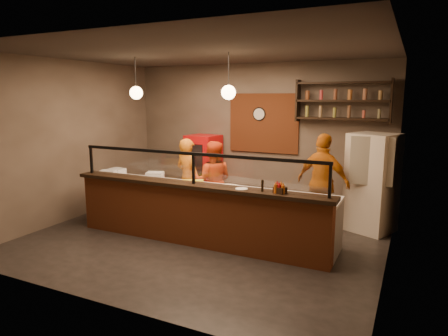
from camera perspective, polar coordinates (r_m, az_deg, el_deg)
The scene contains 29 objects.
floor at distance 7.18m, azimuth -3.02°, elevation -10.06°, with size 6.00×6.00×0.00m, color black.
ceiling at distance 6.78m, azimuth -3.28°, elevation 16.23°, with size 6.00×6.00×0.00m, color #3C352F.
wall_back at distance 9.05m, azimuth 4.51°, elevation 4.55°, with size 6.00×6.00×0.00m, color #6F5F51.
wall_left at distance 8.64m, azimuth -20.89°, elevation 3.65°, with size 5.00×5.00×0.00m, color #6F5F51.
wall_right at distance 5.97m, azimuth 22.97°, elevation 0.86°, with size 5.00×5.00×0.00m, color #6F5F51.
wall_front at distance 4.79m, azimuth -17.70°, elevation -0.94°, with size 6.00×6.00×0.00m, color #6F5F51.
brick_patch at distance 8.93m, azimuth 5.67°, elevation 6.39°, with size 1.60×0.04×1.30m, color brown.
service_counter at distance 6.78m, azimuth -4.29°, elevation -6.87°, with size 4.60×0.25×1.00m, color brown.
counter_ledge at distance 6.64m, azimuth -4.35°, elevation -2.49°, with size 4.70×0.37×0.06m, color black.
worktop_cabinet at distance 7.22m, azimuth -2.29°, elevation -6.40°, with size 4.60×0.75×0.85m, color gray.
worktop at distance 7.10m, azimuth -2.31°, elevation -2.92°, with size 4.60×0.75×0.05m, color silver.
sneeze_guard at distance 6.57m, azimuth -4.39°, elevation 0.40°, with size 4.50×0.05×0.52m.
wall_shelving at distance 8.33m, azimuth 16.56°, elevation 9.19°, with size 1.84×0.28×0.85m.
wall_clock at distance 8.95m, azimuth 5.07°, elevation 7.69°, with size 0.30×0.30×0.04m, color black.
pendant_left at distance 7.74m, azimuth -12.43°, elevation 10.46°, with size 0.24×0.24×0.77m.
pendant_right at distance 6.74m, azimuth 0.64°, elevation 10.76°, with size 0.24×0.24×0.77m.
cook_left at distance 8.22m, azimuth -5.18°, elevation -1.50°, with size 0.60×0.39×1.65m, color #CB6D13.
cook_mid at distance 8.01m, azimuth -1.60°, elevation -1.89°, with size 0.79×0.61×1.62m, color red.
cook_right at distance 7.65m, azimuth 13.95°, elevation -1.99°, with size 1.07×0.44×1.82m, color #C66912.
fridge at distance 7.85m, azimuth 20.39°, elevation -2.00°, with size 0.76×0.71×1.83m, color beige.
red_cooler at distance 9.33m, azimuth -2.93°, elevation -0.21°, with size 0.69×0.63×1.61m, color red.
pizza_dough at distance 7.03m, azimuth 0.35°, elevation -2.78°, with size 0.54×0.54×0.01m, color white.
prep_tub_a at distance 8.38m, azimuth -15.04°, elevation -0.55°, with size 0.30×0.24×0.15m, color silver.
prep_tub_b at distance 7.77m, azimuth -9.85°, elevation -1.15°, with size 0.31×0.25×0.15m, color silver.
prep_tub_c at distance 8.18m, azimuth -16.23°, elevation -0.85°, with size 0.30×0.24×0.15m, color white.
rolling_pin at distance 7.44m, azimuth -4.46°, elevation -1.88°, with size 0.07×0.07×0.39m, color yellow.
condiment_caddy at distance 6.02m, azimuth 8.01°, elevation -3.12°, with size 0.17×0.13×0.10m, color black.
pepper_mill at distance 6.08m, azimuth 5.50°, elevation -2.53°, with size 0.04×0.04×0.18m, color black.
small_plate at distance 6.22m, azimuth 2.52°, elevation -3.00°, with size 0.19×0.19×0.01m, color silver.
Camera 1 is at (3.25, -5.90, 2.48)m, focal length 32.00 mm.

